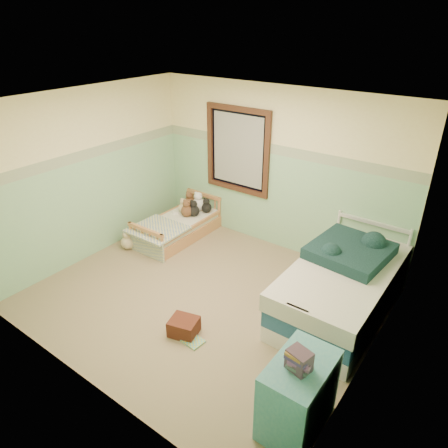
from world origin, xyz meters
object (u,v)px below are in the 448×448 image
Objects in this scene: plush_floor_cream at (176,223)px; red_pillow at (184,327)px; plush_floor_tan at (128,242)px; dresser at (298,395)px; twin_bed_frame at (338,304)px; toddler_bed_frame at (178,231)px; floor_book at (193,341)px.

plush_floor_cream is 2.65m from red_pillow.
dresser is at bearing -19.12° from plush_floor_tan.
dresser is at bearing -32.46° from plush_floor_cream.
toddler_bed_frame is at bearing 174.36° from twin_bed_frame.
floor_book is (2.19, -1.01, -0.10)m from plush_floor_tan.
plush_floor_tan is at bearing 154.61° from red_pillow.
floor_book is (0.17, -0.05, -0.09)m from red_pillow.
floor_book is (-1.13, -1.49, -0.10)m from twin_bed_frame.
dresser is (3.46, -2.20, 0.25)m from plush_floor_cream.
floor_book is (-1.44, 0.25, -0.35)m from dresser.
twin_bed_frame is 2.79× the size of dresser.
twin_bed_frame is at bearing 48.09° from red_pillow.
plush_floor_tan reaches higher than floor_book.
toddler_bed_frame is at bearing 65.00° from plush_floor_tan.
toddler_bed_frame is 3.86m from dresser.
dresser reaches higher than plush_floor_tan.
red_pillow reaches higher than toddler_bed_frame.
red_pillow is 0.20m from floor_book.
plush_floor_tan is 3.85m from dresser.
dresser is at bearing -79.87° from twin_bed_frame.
toddler_bed_frame is 6.35× the size of plush_floor_cream.
twin_bed_frame is at bearing 8.31° from plush_floor_tan.
twin_bed_frame reaches higher than floor_book.
floor_book is at bearing -43.96° from plush_floor_cream.
dresser is 2.30× the size of red_pillow.
plush_floor_tan reaches higher than red_pillow.
toddler_bed_frame is 0.25m from plush_floor_cream.
plush_floor_cream is 1.04× the size of plush_floor_tan.
twin_bed_frame is at bearing 100.13° from dresser.
plush_floor_tan is (-0.17, -0.94, -0.00)m from plush_floor_cream.
plush_floor_cream is 2.81m from floor_book.
red_pillow reaches higher than floor_book.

